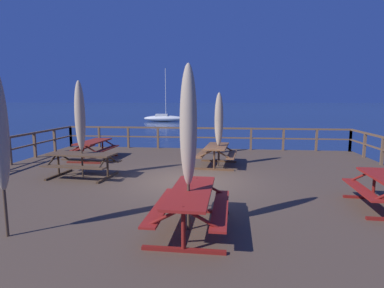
{
  "coord_description": "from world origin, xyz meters",
  "views": [
    {
      "loc": [
        1.14,
        -9.24,
        3.25
      ],
      "look_at": [
        0.0,
        0.96,
        1.78
      ],
      "focal_mm": 29.23,
      "sensor_mm": 36.0,
      "label": 1
    }
  ],
  "objects_px": {
    "patio_umbrella_tall_mid_right": "(188,126)",
    "patio_umbrella_tall_front": "(80,116)",
    "picnic_table_mid_right": "(191,201)",
    "patio_umbrella_short_front": "(219,120)",
    "sailboat_distant": "(164,118)",
    "patio_umbrella_short_mid": "(192,117)",
    "picnic_table_front_left": "(217,151)",
    "picnic_table_back_left": "(82,160)",
    "picnic_table_mid_left": "(93,146)"
  },
  "relations": [
    {
      "from": "picnic_table_front_left",
      "to": "patio_umbrella_short_front",
      "type": "height_order",
      "value": "patio_umbrella_short_front"
    },
    {
      "from": "picnic_table_mid_right",
      "to": "patio_umbrella_short_front",
      "type": "distance_m",
      "value": 5.93
    },
    {
      "from": "picnic_table_back_left",
      "to": "patio_umbrella_tall_mid_right",
      "type": "bearing_deg",
      "value": -43.69
    },
    {
      "from": "patio_umbrella_tall_front",
      "to": "picnic_table_front_left",
      "type": "bearing_deg",
      "value": 27.24
    },
    {
      "from": "patio_umbrella_tall_front",
      "to": "sailboat_distant",
      "type": "height_order",
      "value": "sailboat_distant"
    },
    {
      "from": "picnic_table_front_left",
      "to": "patio_umbrella_tall_front",
      "type": "xyz_separation_m",
      "value": [
        -4.22,
        -2.17,
        1.38
      ]
    },
    {
      "from": "picnic_table_mid_right",
      "to": "patio_umbrella_short_front",
      "type": "relative_size",
      "value": 0.82
    },
    {
      "from": "patio_umbrella_tall_front",
      "to": "patio_umbrella_short_mid",
      "type": "bearing_deg",
      "value": 54.29
    },
    {
      "from": "patio_umbrella_short_front",
      "to": "patio_umbrella_tall_mid_right",
      "type": "height_order",
      "value": "patio_umbrella_tall_mid_right"
    },
    {
      "from": "patio_umbrella_tall_mid_right",
      "to": "picnic_table_front_left",
      "type": "bearing_deg",
      "value": 86.68
    },
    {
      "from": "patio_umbrella_short_mid",
      "to": "patio_umbrella_short_front",
      "type": "bearing_deg",
      "value": -59.95
    },
    {
      "from": "picnic_table_mid_right",
      "to": "sailboat_distant",
      "type": "xyz_separation_m",
      "value": [
        -8.62,
        39.82,
        -0.83
      ]
    },
    {
      "from": "picnic_table_mid_left",
      "to": "sailboat_distant",
      "type": "bearing_deg",
      "value": 96.5
    },
    {
      "from": "patio_umbrella_tall_mid_right",
      "to": "sailboat_distant",
      "type": "distance_m",
      "value": 40.83
    },
    {
      "from": "patio_umbrella_tall_mid_right",
      "to": "sailboat_distant",
      "type": "relative_size",
      "value": 0.4
    },
    {
      "from": "patio_umbrella_short_mid",
      "to": "sailboat_distant",
      "type": "xyz_separation_m",
      "value": [
        -7.75,
        31.89,
        -1.96
      ]
    },
    {
      "from": "patio_umbrella_short_mid",
      "to": "sailboat_distant",
      "type": "relative_size",
      "value": 0.35
    },
    {
      "from": "picnic_table_back_left",
      "to": "patio_umbrella_short_mid",
      "type": "xyz_separation_m",
      "value": [
        3.05,
        4.26,
        1.13
      ]
    },
    {
      "from": "picnic_table_back_left",
      "to": "picnic_table_mid_left",
      "type": "xyz_separation_m",
      "value": [
        -0.91,
        2.91,
        0.0
      ]
    },
    {
      "from": "patio_umbrella_short_mid",
      "to": "patio_umbrella_tall_front",
      "type": "bearing_deg",
      "value": -125.71
    },
    {
      "from": "picnic_table_mid_right",
      "to": "sailboat_distant",
      "type": "height_order",
      "value": "sailboat_distant"
    },
    {
      "from": "patio_umbrella_tall_mid_right",
      "to": "sailboat_distant",
      "type": "xyz_separation_m",
      "value": [
        -8.57,
        39.85,
        -2.25
      ]
    },
    {
      "from": "patio_umbrella_short_front",
      "to": "patio_umbrella_short_mid",
      "type": "height_order",
      "value": "patio_umbrella_short_front"
    },
    {
      "from": "picnic_table_mid_right",
      "to": "picnic_table_mid_left",
      "type": "xyz_separation_m",
      "value": [
        -4.83,
        6.58,
        -0.0
      ]
    },
    {
      "from": "picnic_table_back_left",
      "to": "patio_umbrella_tall_front",
      "type": "distance_m",
      "value": 1.38
    },
    {
      "from": "picnic_table_back_left",
      "to": "patio_umbrella_short_front",
      "type": "height_order",
      "value": "patio_umbrella_short_front"
    },
    {
      "from": "picnic_table_mid_left",
      "to": "picnic_table_back_left",
      "type": "bearing_deg",
      "value": -72.61
    },
    {
      "from": "picnic_table_front_left",
      "to": "patio_umbrella_short_mid",
      "type": "height_order",
      "value": "patio_umbrella_short_mid"
    },
    {
      "from": "picnic_table_mid_right",
      "to": "patio_umbrella_tall_front",
      "type": "bearing_deg",
      "value": 136.87
    },
    {
      "from": "sailboat_distant",
      "to": "picnic_table_back_left",
      "type": "bearing_deg",
      "value": -82.59
    },
    {
      "from": "patio_umbrella_tall_mid_right",
      "to": "patio_umbrella_tall_front",
      "type": "xyz_separation_m",
      "value": [
        -3.88,
        3.71,
        -0.04
      ]
    },
    {
      "from": "picnic_table_back_left",
      "to": "sailboat_distant",
      "type": "distance_m",
      "value": 36.47
    },
    {
      "from": "picnic_table_back_left",
      "to": "picnic_table_mid_left",
      "type": "bearing_deg",
      "value": 107.39
    },
    {
      "from": "picnic_table_front_left",
      "to": "picnic_table_back_left",
      "type": "xyz_separation_m",
      "value": [
        -4.22,
        -2.18,
        0.01
      ]
    },
    {
      "from": "picnic_table_mid_right",
      "to": "sailboat_distant",
      "type": "distance_m",
      "value": 40.76
    },
    {
      "from": "picnic_table_mid_right",
      "to": "patio_umbrella_short_mid",
      "type": "bearing_deg",
      "value": 96.25
    },
    {
      "from": "picnic_table_mid_left",
      "to": "picnic_table_mid_right",
      "type": "bearing_deg",
      "value": -53.73
    },
    {
      "from": "picnic_table_mid_right",
      "to": "patio_umbrella_short_mid",
      "type": "relative_size",
      "value": 0.84
    },
    {
      "from": "picnic_table_front_left",
      "to": "patio_umbrella_short_mid",
      "type": "bearing_deg",
      "value": 119.24
    },
    {
      "from": "picnic_table_back_left",
      "to": "sailboat_distant",
      "type": "height_order",
      "value": "sailboat_distant"
    },
    {
      "from": "picnic_table_mid_right",
      "to": "patio_umbrella_short_front",
      "type": "height_order",
      "value": "patio_umbrella_short_front"
    },
    {
      "from": "patio_umbrella_tall_front",
      "to": "picnic_table_mid_left",
      "type": "bearing_deg",
      "value": 107.27
    },
    {
      "from": "patio_umbrella_short_front",
      "to": "patio_umbrella_short_mid",
      "type": "bearing_deg",
      "value": 120.05
    },
    {
      "from": "picnic_table_front_left",
      "to": "picnic_table_back_left",
      "type": "relative_size",
      "value": 0.9
    },
    {
      "from": "picnic_table_front_left",
      "to": "patio_umbrella_tall_mid_right",
      "type": "distance_m",
      "value": 6.06
    },
    {
      "from": "patio_umbrella_tall_front",
      "to": "sailboat_distant",
      "type": "relative_size",
      "value": 0.4
    },
    {
      "from": "picnic_table_front_left",
      "to": "patio_umbrella_short_front",
      "type": "distance_m",
      "value": 1.17
    },
    {
      "from": "picnic_table_mid_right",
      "to": "picnic_table_back_left",
      "type": "bearing_deg",
      "value": 136.86
    },
    {
      "from": "patio_umbrella_short_mid",
      "to": "picnic_table_back_left",
      "type": "bearing_deg",
      "value": -125.59
    },
    {
      "from": "patio_umbrella_short_mid",
      "to": "picnic_table_front_left",
      "type": "bearing_deg",
      "value": -60.76
    }
  ]
}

